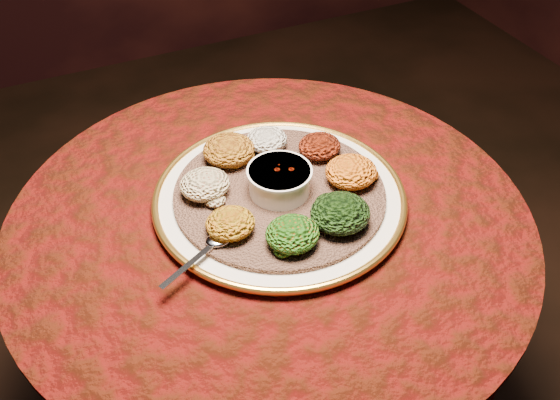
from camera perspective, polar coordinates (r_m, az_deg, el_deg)
name	(u,v)px	position (r m, az deg, el deg)	size (l,w,h in m)	color
table	(270,280)	(1.27, -0.88, -7.36)	(0.96, 0.96, 0.73)	black
platter	(280,197)	(1.15, -0.04, 0.24)	(0.57, 0.57, 0.02)	beige
injera	(280,193)	(1.15, -0.04, 0.64)	(0.39, 0.39, 0.01)	brown
stew_bowl	(280,179)	(1.13, -0.05, 1.93)	(0.12, 0.12, 0.05)	white
spoon	(215,243)	(1.04, -6.01, -3.93)	(0.15, 0.08, 0.01)	silver
portion_ayib	(267,140)	(1.24, -1.24, 5.55)	(0.08, 0.08, 0.04)	beige
portion_kitfo	(320,146)	(1.22, 3.64, 4.94)	(0.08, 0.08, 0.04)	black
portion_tikil	(351,172)	(1.16, 6.52, 2.59)	(0.10, 0.09, 0.05)	#B37E0E
portion_gomen	(340,213)	(1.07, 5.53, -1.20)	(0.10, 0.10, 0.05)	black
portion_mixveg	(292,234)	(1.03, 1.14, -3.11)	(0.09, 0.09, 0.04)	#A9360A
portion_kik	(230,223)	(1.06, -4.55, -2.14)	(0.08, 0.08, 0.04)	#99710D
portion_timatim	(205,184)	(1.13, -6.88, 1.43)	(0.09, 0.09, 0.04)	maroon
portion_shiro	(229,150)	(1.21, -4.72, 4.59)	(0.10, 0.10, 0.05)	#A16513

